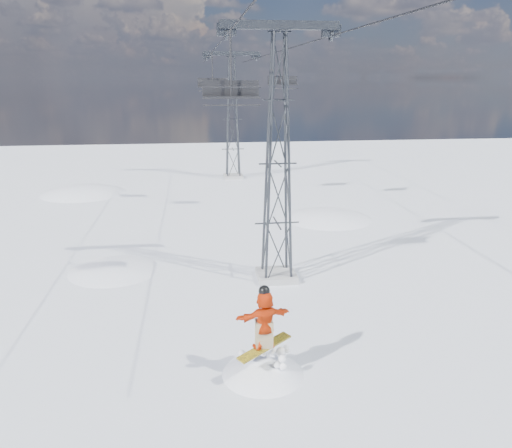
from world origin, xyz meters
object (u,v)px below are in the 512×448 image
Objects in this scene: lift_chair_near at (231,91)px; lift_tower_far at (232,120)px; lift_tower_near at (278,164)px; snowboarder_jump at (263,416)px.

lift_tower_far is at bearing 85.35° from lift_chair_near.
lift_tower_near is 1.60× the size of snowboarder_jump.
snowboarder_jump is (-1.74, -7.82, -7.07)m from lift_tower_near.
snowboarder_jump is at bearing -102.55° from lift_tower_near.
lift_chair_near reaches higher than snowboarder_jump.
lift_tower_near is 4.39m from lift_chair_near.
snowboarder_jump is at bearing -85.47° from lift_chair_near.
lift_tower_near reaches higher than lift_chair_near.
lift_chair_near is (-2.20, -2.03, 3.21)m from lift_tower_near.
lift_tower_far is 27.31m from lift_chair_near.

